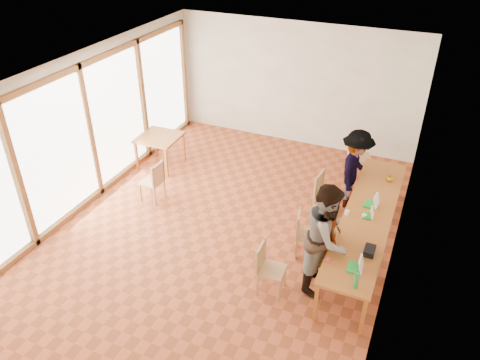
# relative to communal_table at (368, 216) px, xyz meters

# --- Properties ---
(ground) EXTENTS (8.00, 8.00, 0.00)m
(ground) POSITION_rel_communal_table_xyz_m (-2.50, -0.41, -0.70)
(ground) COLOR #A84A28
(ground) RESTS_ON ground
(wall_back) EXTENTS (6.00, 0.10, 3.00)m
(wall_back) POSITION_rel_communal_table_xyz_m (-2.50, 3.59, 0.80)
(wall_back) COLOR silver
(wall_back) RESTS_ON ground
(wall_front) EXTENTS (6.00, 0.10, 3.00)m
(wall_front) POSITION_rel_communal_table_xyz_m (-2.50, -4.41, 0.80)
(wall_front) COLOR silver
(wall_front) RESTS_ON ground
(wall_right) EXTENTS (0.10, 8.00, 3.00)m
(wall_right) POSITION_rel_communal_table_xyz_m (0.50, -0.41, 0.80)
(wall_right) COLOR silver
(wall_right) RESTS_ON ground
(window_wall) EXTENTS (0.10, 8.00, 3.00)m
(window_wall) POSITION_rel_communal_table_xyz_m (-5.46, -0.41, 0.80)
(window_wall) COLOR white
(window_wall) RESTS_ON ground
(ceiling) EXTENTS (6.00, 8.00, 0.04)m
(ceiling) POSITION_rel_communal_table_xyz_m (-2.50, -0.41, 2.32)
(ceiling) COLOR white
(ceiling) RESTS_ON wall_back
(communal_table) EXTENTS (0.80, 4.00, 0.75)m
(communal_table) POSITION_rel_communal_table_xyz_m (0.00, 0.00, 0.00)
(communal_table) COLOR #A75525
(communal_table) RESTS_ON ground
(side_table) EXTENTS (0.90, 0.90, 0.75)m
(side_table) POSITION_rel_communal_table_xyz_m (-4.90, 1.14, -0.03)
(side_table) COLOR #A75525
(side_table) RESTS_ON ground
(chair_near) EXTENTS (0.43, 0.43, 0.46)m
(chair_near) POSITION_rel_communal_table_xyz_m (-1.25, -1.64, -0.17)
(chair_near) COLOR tan
(chair_near) RESTS_ON ground
(chair_mid) EXTENTS (0.47, 0.47, 0.44)m
(chair_mid) POSITION_rel_communal_table_xyz_m (-0.98, -0.56, -0.19)
(chair_mid) COLOR tan
(chair_mid) RESTS_ON ground
(chair_far) EXTENTS (0.48, 0.48, 0.49)m
(chair_far) POSITION_rel_communal_table_xyz_m (-0.96, 0.68, -0.13)
(chair_far) COLOR tan
(chair_far) RESTS_ON ground
(chair_empty) EXTENTS (0.61, 0.61, 0.54)m
(chair_empty) POSITION_rel_communal_table_xyz_m (-0.70, 2.40, -0.08)
(chair_empty) COLOR tan
(chair_empty) RESTS_ON ground
(chair_spare) EXTENTS (0.42, 0.42, 0.47)m
(chair_spare) POSITION_rel_communal_table_xyz_m (-4.21, -0.16, -0.16)
(chair_spare) COLOR tan
(chair_spare) RESTS_ON ground
(person_near) EXTENTS (0.57, 0.68, 1.58)m
(person_near) POSITION_rel_communal_table_xyz_m (-0.47, -0.89, 0.09)
(person_near) COLOR gray
(person_near) RESTS_ON ground
(person_mid) EXTENTS (0.76, 0.94, 1.86)m
(person_mid) POSITION_rel_communal_table_xyz_m (-0.45, -1.14, 0.23)
(person_mid) COLOR gray
(person_mid) RESTS_ON ground
(person_far) EXTENTS (0.64, 1.09, 1.67)m
(person_far) POSITION_rel_communal_table_xyz_m (-0.50, 1.25, 0.13)
(person_far) COLOR gray
(person_far) RESTS_ON ground
(laptop_near) EXTENTS (0.23, 0.26, 0.22)m
(laptop_near) POSITION_rel_communal_table_xyz_m (0.10, -1.45, 0.11)
(laptop_near) COLOR green
(laptop_near) RESTS_ON communal_table
(laptop_mid) EXTENTS (0.19, 0.22, 0.18)m
(laptop_mid) POSITION_rel_communal_table_xyz_m (0.03, -0.07, 0.10)
(laptop_mid) COLOR green
(laptop_mid) RESTS_ON communal_table
(laptop_far) EXTENTS (0.25, 0.28, 0.22)m
(laptop_far) POSITION_rel_communal_table_xyz_m (0.02, 0.29, 0.11)
(laptop_far) COLOR green
(laptop_far) RESTS_ON communal_table
(yellow_mug) EXTENTS (0.12, 0.12, 0.09)m
(yellow_mug) POSITION_rel_communal_table_xyz_m (0.17, 1.26, 0.09)
(yellow_mug) COLOR gold
(yellow_mug) RESTS_ON communal_table
(green_bottle) EXTENTS (0.07, 0.07, 0.28)m
(green_bottle) POSITION_rel_communal_table_xyz_m (0.16, -1.84, 0.19)
(green_bottle) COLOR #227C3A
(green_bottle) RESTS_ON communal_table
(clear_glass) EXTENTS (0.07, 0.07, 0.09)m
(clear_glass) POSITION_rel_communal_table_xyz_m (-0.33, -0.17, 0.09)
(clear_glass) COLOR silver
(clear_glass) RESTS_ON communal_table
(condiment_cup) EXTENTS (0.08, 0.08, 0.06)m
(condiment_cup) POSITION_rel_communal_table_xyz_m (-0.05, -0.12, 0.08)
(condiment_cup) COLOR white
(condiment_cup) RESTS_ON communal_table
(pink_phone) EXTENTS (0.05, 0.10, 0.01)m
(pink_phone) POSITION_rel_communal_table_xyz_m (-0.34, -1.44, 0.05)
(pink_phone) COLOR #E23663
(pink_phone) RESTS_ON communal_table
(black_pouch) EXTENTS (0.16, 0.26, 0.09)m
(black_pouch) POSITION_rel_communal_table_xyz_m (0.20, -1.02, 0.09)
(black_pouch) COLOR black
(black_pouch) RESTS_ON communal_table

